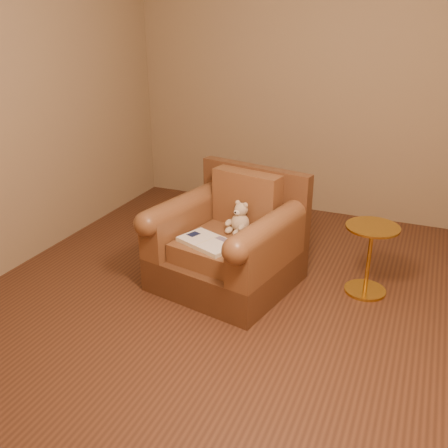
% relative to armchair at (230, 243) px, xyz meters
% --- Properties ---
extents(floor, '(4.00, 4.00, 0.00)m').
position_rel_armchair_xyz_m(floor, '(0.31, -0.25, -0.32)').
color(floor, '#502D1B').
rests_on(floor, ground).
extents(room, '(4.02, 4.02, 2.71)m').
position_rel_armchair_xyz_m(room, '(0.31, -0.25, 1.39)').
color(room, '#937B5A').
rests_on(room, ground).
extents(armchair, '(1.09, 1.05, 0.84)m').
position_rel_armchair_xyz_m(armchair, '(0.00, 0.00, 0.00)').
color(armchair, '#52301B').
rests_on(armchair, floor).
extents(teddy_bear, '(0.17, 0.20, 0.24)m').
position_rel_armchair_xyz_m(teddy_bear, '(0.05, 0.07, 0.17)').
color(teddy_bear, tan).
rests_on(teddy_bear, armchair).
extents(guidebook, '(0.47, 0.38, 0.03)m').
position_rel_armchair_xyz_m(guidebook, '(-0.07, -0.23, 0.09)').
color(guidebook, beige).
rests_on(guidebook, armchair).
extents(side_table, '(0.38, 0.38, 0.53)m').
position_rel_armchair_xyz_m(side_table, '(0.99, 0.25, -0.04)').
color(side_table, gold).
rests_on(side_table, floor).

